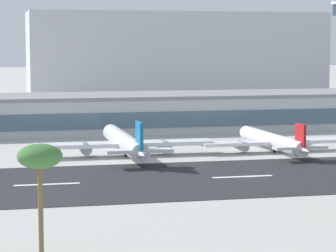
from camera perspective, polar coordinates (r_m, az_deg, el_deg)
ground_plane at (r=149.73m, az=5.98°, el=-3.81°), size 1400.00×1400.00×0.00m
runway_strip at (r=150.95m, az=5.82°, el=-3.71°), size 800.00×40.50×0.08m
runway_centreline_dash_3 at (r=143.59m, az=-8.87°, el=-4.24°), size 12.00×1.20×0.01m
runway_centreline_dash_4 at (r=150.65m, az=5.48°, el=-3.71°), size 12.00×1.20×0.01m
terminal_building at (r=229.95m, az=-1.07°, el=1.05°), size 200.90×28.27×10.77m
distant_hotel_block at (r=326.88m, az=0.58°, el=4.96°), size 122.29×36.92×38.21m
airliner_blue_tail_gate_0 at (r=176.91m, az=-3.13°, el=-1.26°), size 40.60×45.66×9.53m
airliner_red_tail_gate_1 at (r=184.86m, az=7.80°, el=-1.12°), size 35.50×39.13×8.16m
service_baggage_tug_1 at (r=167.27m, az=-9.74°, el=-2.45°), size 3.58×2.98×2.20m
palm_tree_1 at (r=94.08m, az=-9.38°, el=-2.38°), size 5.45×5.45×13.76m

